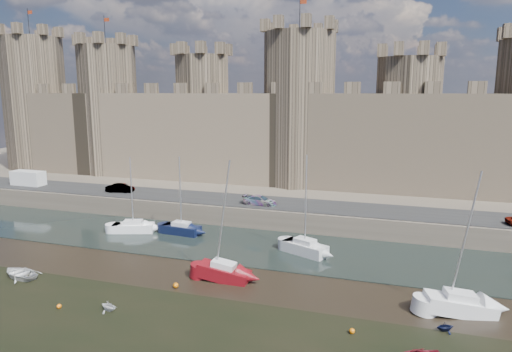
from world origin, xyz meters
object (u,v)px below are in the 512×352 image
at_px(sailboat_0, 133,227).
at_px(sailboat_4, 224,272).
at_px(car_0, 123,187).
at_px(sailboat_5, 460,304).
at_px(car_2, 260,200).
at_px(sailboat_2, 305,247).
at_px(van, 28,178).
at_px(sailboat_1, 181,228).
at_px(car_1, 120,188).

height_order(sailboat_0, sailboat_4, sailboat_4).
xyz_separation_m(car_0, sailboat_5, (43.19, -20.39, -2.31)).
xyz_separation_m(car_2, sailboat_2, (7.74, -9.19, -2.30)).
relative_size(van, sailboat_1, 0.56).
distance_m(sailboat_0, sailboat_5, 36.66).
xyz_separation_m(car_1, sailboat_5, (42.95, -19.26, -2.35)).
xyz_separation_m(van, sailboat_0, (24.13, -9.02, -2.90)).
height_order(car_0, sailboat_2, sailboat_2).
relative_size(sailboat_0, sailboat_5, 0.81).
bearing_deg(sailboat_2, sailboat_0, -159.02).
bearing_deg(van, sailboat_2, -11.96).
bearing_deg(car_1, sailboat_0, -148.48).
bearing_deg(car_2, sailboat_2, -138.60).
xyz_separation_m(car_2, van, (-37.67, 1.03, 0.51)).
xyz_separation_m(sailboat_1, sailboat_2, (15.39, -2.27, 0.08)).
xyz_separation_m(sailboat_0, sailboat_2, (21.28, -1.20, 0.10)).
distance_m(car_1, sailboat_0, 12.07).
relative_size(car_1, sailboat_4, 0.35).
bearing_deg(sailboat_1, sailboat_5, -15.85).
distance_m(sailboat_2, sailboat_4, 10.35).
bearing_deg(sailboat_0, sailboat_2, -21.72).
bearing_deg(sailboat_0, sailboat_5, -34.87).
relative_size(car_2, sailboat_4, 0.39).
height_order(car_0, sailboat_5, sailboat_5).
relative_size(car_0, car_2, 0.82).
relative_size(car_1, sailboat_0, 0.43).
bearing_deg(sailboat_2, sailboat_1, -164.16).
bearing_deg(sailboat_5, car_1, 142.43).
bearing_deg(car_0, sailboat_0, -142.22).
height_order(van, sailboat_2, sailboat_2).
distance_m(sailboat_1, sailboat_4, 14.67).
xyz_separation_m(sailboat_4, sailboat_5, (19.53, -0.46, -0.00)).
xyz_separation_m(van, sailboat_1, (30.02, -7.95, -2.88)).
relative_size(sailboat_0, sailboat_1, 0.98).
height_order(van, sailboat_4, sailboat_4).
bearing_deg(sailboat_0, sailboat_1, -8.24).
bearing_deg(car_2, sailboat_0, 121.85).
bearing_deg(sailboat_1, sailboat_4, -42.86).
bearing_deg(sailboat_1, van, 170.59).
distance_m(car_0, sailboat_4, 31.02).
distance_m(car_0, sailboat_2, 31.46).
bearing_deg(sailboat_4, car_0, 139.77).
bearing_deg(sailboat_0, car_1, 112.59).
bearing_deg(car_0, car_1, -168.72).
bearing_deg(car_1, sailboat_1, -129.46).
distance_m(car_0, sailboat_1, 16.71).
height_order(sailboat_0, sailboat_1, sailboat_1).
xyz_separation_m(van, sailboat_2, (45.41, -10.22, -2.80)).
bearing_deg(sailboat_0, sailboat_4, -50.78).
bearing_deg(car_1, car_0, 2.54).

